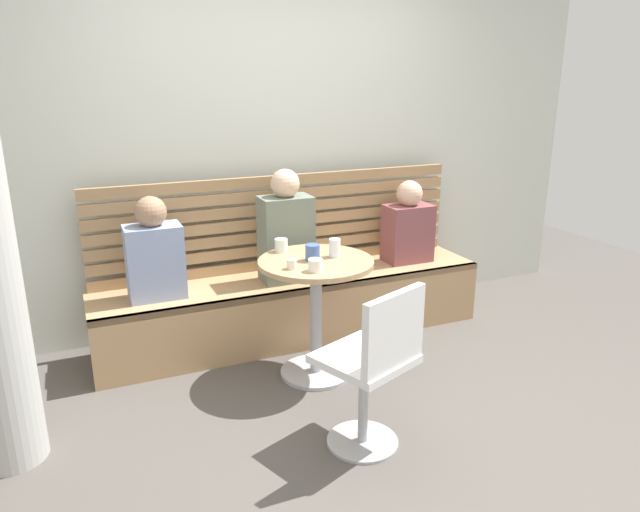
{
  "coord_description": "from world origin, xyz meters",
  "views": [
    {
      "loc": [
        -1.36,
        -2.36,
        1.77
      ],
      "look_at": [
        -0.04,
        0.66,
        0.75
      ],
      "focal_mm": 32.9,
      "sensor_mm": 36.0,
      "label": 1
    }
  ],
  "objects": [
    {
      "name": "cup_water_clear",
      "position": [
        0.05,
        0.64,
        0.8
      ],
      "size": [
        0.07,
        0.07,
        0.11
      ],
      "primitive_type": "cylinder",
      "color": "white",
      "rests_on": "cafe_table"
    },
    {
      "name": "person_adult",
      "position": [
        -0.06,
        1.17,
        0.78
      ],
      "size": [
        0.34,
        0.22,
        0.75
      ],
      "color": "slate",
      "rests_on": "booth_bench"
    },
    {
      "name": "person_child_left",
      "position": [
        0.91,
        1.21,
        0.7
      ],
      "size": [
        0.34,
        0.22,
        0.6
      ],
      "color": "brown",
      "rests_on": "booth_bench"
    },
    {
      "name": "ground",
      "position": [
        0.0,
        0.0,
        0.0
      ],
      "size": [
        8.0,
        8.0,
        0.0
      ],
      "primitive_type": "plane",
      "color": "#514C47"
    },
    {
      "name": "cup_glass_short",
      "position": [
        -0.21,
        0.87,
        0.78
      ],
      "size": [
        0.08,
        0.08,
        0.08
      ],
      "primitive_type": "cylinder",
      "color": "silver",
      "rests_on": "cafe_table"
    },
    {
      "name": "cafe_table",
      "position": [
        -0.08,
        0.63,
        0.52
      ],
      "size": [
        0.68,
        0.68,
        0.74
      ],
      "color": "#ADADB2",
      "rests_on": "ground"
    },
    {
      "name": "cup_espresso_small",
      "position": [
        -0.27,
        0.53,
        0.77
      ],
      "size": [
        0.06,
        0.06,
        0.05
      ],
      "primitive_type": "cylinder",
      "color": "silver",
      "rests_on": "cafe_table"
    },
    {
      "name": "cup_mug_blue",
      "position": [
        -0.1,
        0.63,
        0.79
      ],
      "size": [
        0.08,
        0.08,
        0.09
      ],
      "primitive_type": "cylinder",
      "color": "#3D5B9E",
      "rests_on": "cafe_table"
    },
    {
      "name": "back_wall",
      "position": [
        0.0,
        1.64,
        1.45
      ],
      "size": [
        5.2,
        0.1,
        2.9
      ],
      "primitive_type": "cube",
      "color": "silver",
      "rests_on": "ground"
    },
    {
      "name": "cup_ceramic_white",
      "position": [
        -0.16,
        0.44,
        0.78
      ],
      "size": [
        0.08,
        0.08,
        0.07
      ],
      "primitive_type": "cylinder",
      "color": "white",
      "rests_on": "cafe_table"
    },
    {
      "name": "booth_bench",
      "position": [
        0.0,
        1.2,
        0.22
      ],
      "size": [
        2.7,
        0.52,
        0.44
      ],
      "color": "tan",
      "rests_on": "ground"
    },
    {
      "name": "white_chair",
      "position": [
        -0.12,
        -0.18,
        0.46
      ],
      "size": [
        0.52,
        0.52,
        0.85
      ],
      "color": "#ADADB2",
      "rests_on": "ground"
    },
    {
      "name": "person_child_middle",
      "position": [
        -0.92,
        1.19,
        0.72
      ],
      "size": [
        0.34,
        0.22,
        0.64
      ],
      "color": "#8C9EC6",
      "rests_on": "booth_bench"
    },
    {
      "name": "booth_backrest",
      "position": [
        0.0,
        1.44,
        0.78
      ],
      "size": [
        2.65,
        0.04,
        0.67
      ],
      "color": "#A68157",
      "rests_on": "booth_bench"
    }
  ]
}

